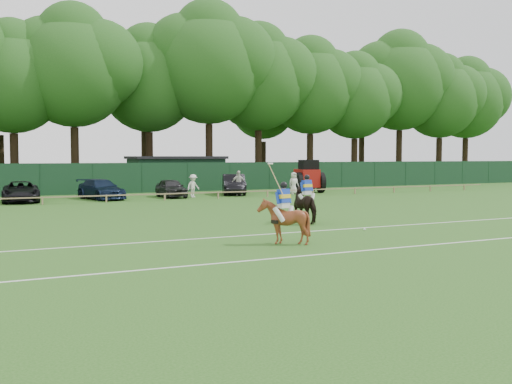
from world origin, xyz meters
TOP-DOWN VIEW (x-y plane):
  - ground at (0.00, 0.00)m, footprint 160.00×160.00m
  - horse_dark at (2.39, 1.61)m, footprint 1.01×2.01m
  - horse_chestnut at (-1.72, -3.55)m, footprint 1.54×1.67m
  - suv_black at (-8.00, 20.76)m, footprint 2.73×5.17m
  - sedan_navy at (-2.68, 21.01)m, footprint 2.96×5.18m
  - hatch_grey at (2.39, 20.75)m, footprint 1.79×4.10m
  - estate_black at (7.87, 21.60)m, footprint 3.37×5.18m
  - spectator_left at (3.83, 19.97)m, footprint 1.25×0.99m
  - spectator_mid at (7.55, 20.07)m, footprint 1.14×0.49m
  - spectator_right at (12.35, 19.84)m, footprint 0.86×0.57m
  - rider_dark at (2.39, 1.60)m, footprint 0.94×0.39m
  - rider_chestnut at (-1.72, -3.57)m, footprint 0.96×0.52m
  - polo_ball at (3.12, -1.72)m, footprint 0.09×0.09m
  - pitch_lines at (0.00, -3.50)m, footprint 60.00×5.10m
  - pitch_rail at (0.00, 18.00)m, footprint 62.10×0.10m
  - perimeter_fence at (0.00, 27.00)m, footprint 92.08×0.08m
  - utility_shed at (6.00, 30.00)m, footprint 8.40×4.40m
  - tree_row at (2.00, 35.00)m, footprint 96.00×12.00m
  - tractor at (14.54, 21.33)m, footprint 2.85×3.66m

SIDE VIEW (x-z plane):
  - ground at x=0.00m, z-range 0.00..0.00m
  - tree_row at x=2.00m, z-range -10.50..10.50m
  - pitch_lines at x=0.00m, z-range 0.00..0.01m
  - polo_ball at x=3.12m, z-range 0.00..0.09m
  - pitch_rail at x=0.00m, z-range 0.20..0.70m
  - hatch_grey at x=2.39m, z-range 0.00..1.38m
  - suv_black at x=-8.00m, z-range 0.00..1.38m
  - sedan_navy at x=-2.68m, z-range 0.00..1.41m
  - horse_chestnut at x=-1.72m, z-range 0.00..1.59m
  - estate_black at x=7.87m, z-range 0.00..1.61m
  - horse_dark at x=2.39m, z-range 0.00..1.65m
  - spectator_left at x=3.83m, z-range 0.00..1.70m
  - spectator_right at x=12.35m, z-range 0.00..1.76m
  - spectator_mid at x=7.55m, z-range 0.00..1.94m
  - perimeter_fence at x=0.00m, z-range 0.00..2.50m
  - tractor at x=14.54m, z-range -0.07..2.67m
  - rider_chestnut at x=-1.72m, z-range 0.50..2.55m
  - utility_shed at x=6.00m, z-range 0.02..3.06m
  - rider_dark at x=2.39m, z-range 0.86..2.27m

